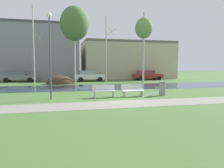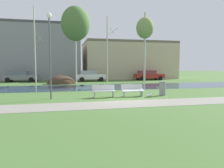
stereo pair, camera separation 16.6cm
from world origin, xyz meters
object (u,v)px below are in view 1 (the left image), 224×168
object	(u,v)px
seagull	(150,95)
parked_hatch_third_red	(147,75)
streetlamp	(50,42)
parked_van_nearest_grey	(19,76)
bench_left	(104,91)
parked_sedan_second_white	(89,76)
bench_right	(133,90)
trash_bin	(162,88)

from	to	relation	value
seagull	parked_hatch_third_red	size ratio (longest dim) A/B	0.10
seagull	parked_hatch_third_red	distance (m)	18.43
streetlamp	parked_van_nearest_grey	xyz separation A→B (m)	(-5.03, 16.82, -2.93)
parked_hatch_third_red	bench_left	bearing A→B (deg)	-121.50
parked_van_nearest_grey	parked_sedan_second_white	world-z (taller)	parked_sedan_second_white
bench_left	parked_van_nearest_grey	world-z (taller)	parked_van_nearest_grey
bench_left	parked_van_nearest_grey	distance (m)	18.89
bench_left	bench_right	distance (m)	2.10
bench_left	bench_right	xyz separation A→B (m)	(2.10, 0.00, 0.00)
seagull	trash_bin	bearing A→B (deg)	22.72
trash_bin	parked_hatch_third_red	world-z (taller)	parked_hatch_third_red
seagull	streetlamp	size ratio (longest dim) A/B	0.08
streetlamp	trash_bin	bearing A→B (deg)	-0.13
trash_bin	parked_sedan_second_white	xyz separation A→B (m)	(-3.42, 15.87, 0.27)
parked_van_nearest_grey	bench_right	bearing A→B (deg)	-57.68
parked_sedan_second_white	streetlamp	bearing A→B (deg)	-105.92
bench_left	seagull	distance (m)	3.24
bench_left	streetlamp	size ratio (longest dim) A/B	0.29
trash_bin	parked_sedan_second_white	distance (m)	16.24
parked_sedan_second_white	parked_van_nearest_grey	bearing A→B (deg)	174.23
bench_right	parked_hatch_third_red	world-z (taller)	parked_hatch_third_red
seagull	parked_hatch_third_red	xyz separation A→B (m)	(6.95, 17.05, 0.65)
bench_right	parked_hatch_third_red	distance (m)	18.39
streetlamp	parked_van_nearest_grey	size ratio (longest dim) A/B	1.23
streetlamp	parked_van_nearest_grey	distance (m)	17.80
trash_bin	parked_sedan_second_white	bearing A→B (deg)	102.17
parked_sedan_second_white	parked_hatch_third_red	bearing A→B (deg)	4.16
trash_bin	parked_van_nearest_grey	bearing A→B (deg)	127.62
bench_right	parked_hatch_third_red	bearing A→B (deg)	64.08
streetlamp	bench_left	bearing A→B (deg)	-0.36
bench_left	trash_bin	size ratio (longest dim) A/B	1.58
seagull	parked_sedan_second_white	size ratio (longest dim) A/B	0.11
bench_right	seagull	distance (m)	1.25
streetlamp	seagull	bearing A→B (deg)	-4.56
streetlamp	parked_hatch_third_red	xyz separation A→B (m)	(13.66, 16.52, -2.92)
trash_bin	seagull	size ratio (longest dim) A/B	2.19
bench_left	parked_hatch_third_red	distance (m)	19.40
bench_right	trash_bin	size ratio (longest dim) A/B	1.58
bench_right	parked_van_nearest_grey	bearing A→B (deg)	122.32
parked_van_nearest_grey	trash_bin	bearing A→B (deg)	-52.38
trash_bin	parked_sedan_second_white	size ratio (longest dim) A/B	0.25
bench_right	parked_sedan_second_white	xyz separation A→B (m)	(-1.10, 15.88, 0.33)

